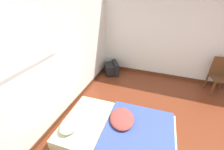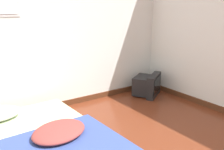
% 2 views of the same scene
% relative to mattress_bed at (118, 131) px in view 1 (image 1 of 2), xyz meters
% --- Properties ---
extents(wall_back, '(7.44, 0.08, 2.60)m').
position_rel_mattress_bed_xyz_m(wall_back, '(0.08, 1.31, 1.15)').
color(wall_back, white).
rests_on(wall_back, ground_plane).
extents(wall_right, '(0.08, 7.42, 2.60)m').
position_rel_mattress_bed_xyz_m(wall_right, '(2.64, -1.23, 1.14)').
color(wall_right, white).
rests_on(wall_right, ground_plane).
extents(mattress_bed, '(1.35, 2.08, 0.38)m').
position_rel_mattress_bed_xyz_m(mattress_bed, '(0.00, 0.00, 0.00)').
color(mattress_bed, beige).
rests_on(mattress_bed, ground_plane).
extents(crt_tv, '(0.62, 0.59, 0.38)m').
position_rel_mattress_bed_xyz_m(crt_tv, '(2.22, 0.92, 0.04)').
color(crt_tv, black).
rests_on(crt_tv, ground_plane).
extents(wooden_chair, '(0.53, 0.53, 0.94)m').
position_rel_mattress_bed_xyz_m(wooden_chair, '(2.31, -2.00, 0.39)').
color(wooden_chair, brown).
rests_on(wooden_chair, ground_plane).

